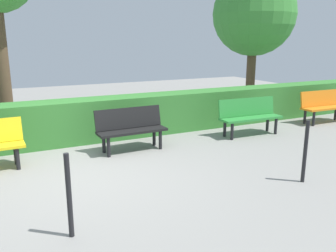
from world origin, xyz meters
TOP-DOWN VIEW (x-y plane):
  - ground_plane at (0.00, 0.00)m, footprint 24.11×24.11m
  - bench_orange at (-6.79, -0.93)m, footprint 1.46×0.50m
  - bench_green at (-4.14, -0.79)m, footprint 1.55×0.51m
  - bench_black at (-1.22, -0.89)m, footprint 1.41×0.50m
  - hedge_row at (-1.25, -1.97)m, footprint 20.11×0.72m
  - tree_near at (-6.63, -3.86)m, footprint 2.68×2.68m
  - railing_post_mid at (-3.08, 1.88)m, footprint 0.06×0.06m
  - railing_post_far at (0.53, 1.88)m, footprint 0.06×0.06m

SIDE VIEW (x-z plane):
  - ground_plane at x=0.00m, z-range 0.00..0.00m
  - hedge_row at x=-1.25m, z-range 0.00..0.93m
  - bench_black at x=-1.22m, z-range 0.05..0.91m
  - bench_orange at x=-6.79m, z-range 0.05..0.91m
  - bench_green at x=-4.14m, z-range 0.05..0.91m
  - railing_post_mid at x=-3.08m, z-range 0.00..1.00m
  - railing_post_far at x=0.53m, z-range 0.00..1.00m
  - tree_near at x=-6.63m, z-range 0.81..5.16m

